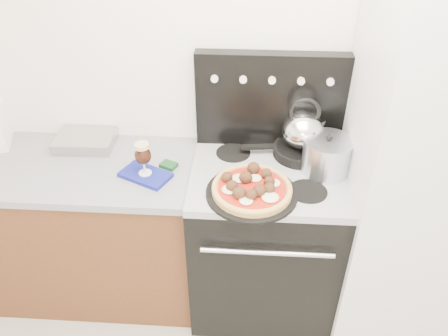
# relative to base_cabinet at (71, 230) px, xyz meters

# --- Properties ---
(room_shell) EXTENTS (3.52, 3.01, 2.52)m
(room_shell) POSITION_rel_base_cabinet_xyz_m (1.02, -0.91, 0.82)
(room_shell) COLOR #B2ACA1
(room_shell) RESTS_ON ground
(base_cabinet) EXTENTS (1.45, 0.60, 0.86)m
(base_cabinet) POSITION_rel_base_cabinet_xyz_m (0.00, 0.00, 0.00)
(base_cabinet) COLOR #5A3018
(base_cabinet) RESTS_ON ground
(countertop) EXTENTS (1.48, 0.63, 0.04)m
(countertop) POSITION_rel_base_cabinet_xyz_m (0.00, 0.00, 0.45)
(countertop) COLOR gray
(countertop) RESTS_ON base_cabinet
(stove_body) EXTENTS (0.76, 0.65, 0.88)m
(stove_body) POSITION_rel_base_cabinet_xyz_m (1.10, -0.02, 0.01)
(stove_body) COLOR black
(stove_body) RESTS_ON ground
(cooktop) EXTENTS (0.76, 0.65, 0.04)m
(cooktop) POSITION_rel_base_cabinet_xyz_m (1.10, -0.02, 0.47)
(cooktop) COLOR #ADADB2
(cooktop) RESTS_ON stove_body
(backguard) EXTENTS (0.76, 0.08, 0.50)m
(backguard) POSITION_rel_base_cabinet_xyz_m (1.10, 0.25, 0.74)
(backguard) COLOR black
(backguard) RESTS_ON cooktop
(fridge) EXTENTS (0.64, 0.68, 1.90)m
(fridge) POSITION_rel_base_cabinet_xyz_m (1.80, -0.05, 0.52)
(fridge) COLOR silver
(fridge) RESTS_ON ground
(foil_sheet) EXTENTS (0.31, 0.23, 0.06)m
(foil_sheet) POSITION_rel_base_cabinet_xyz_m (0.12, 0.18, 0.50)
(foil_sheet) COLOR silver
(foil_sheet) RESTS_ON countertop
(oven_mitt) EXTENTS (0.28, 0.23, 0.02)m
(oven_mitt) POSITION_rel_base_cabinet_xyz_m (0.50, -0.08, 0.48)
(oven_mitt) COLOR navy
(oven_mitt) RESTS_ON countertop
(beer_glass) EXTENTS (0.10, 0.10, 0.17)m
(beer_glass) POSITION_rel_base_cabinet_xyz_m (0.50, -0.08, 0.58)
(beer_glass) COLOR black
(beer_glass) RESTS_ON oven_mitt
(pizza_pan) EXTENTS (0.50, 0.50, 0.01)m
(pizza_pan) POSITION_rel_base_cabinet_xyz_m (1.03, -0.21, 0.50)
(pizza_pan) COLOR black
(pizza_pan) RESTS_ON cooktop
(pizza) EXTENTS (0.47, 0.47, 0.05)m
(pizza) POSITION_rel_base_cabinet_xyz_m (1.03, -0.21, 0.53)
(pizza) COLOR tan
(pizza) RESTS_ON pizza_pan
(skillet) EXTENTS (0.31, 0.31, 0.05)m
(skillet) POSITION_rel_base_cabinet_xyz_m (1.27, 0.13, 0.51)
(skillet) COLOR black
(skillet) RESTS_ON cooktop
(tea_kettle) EXTENTS (0.22, 0.22, 0.23)m
(tea_kettle) POSITION_rel_base_cabinet_xyz_m (1.27, 0.13, 0.66)
(tea_kettle) COLOR silver
(tea_kettle) RESTS_ON skillet
(stock_pot) EXTENTS (0.28, 0.28, 0.17)m
(stock_pot) POSITION_rel_base_cabinet_xyz_m (1.38, -0.00, 0.57)
(stock_pot) COLOR silver
(stock_pot) RESTS_ON cooktop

